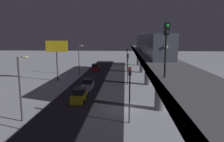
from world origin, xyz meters
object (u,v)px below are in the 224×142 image
at_px(rail_signal, 166,40).
at_px(sedan_silver, 88,85).
at_px(traffic_light_mid, 128,65).
at_px(commercial_billboard, 57,50).
at_px(subway_train, 148,43).
at_px(sedan_yellow, 79,96).
at_px(sedan_red, 95,68).
at_px(traffic_light_near, 130,87).
at_px(traffic_light_far, 127,56).

height_order(rail_signal, sedan_silver, rail_signal).
distance_m(traffic_light_mid, commercial_billboard, 16.06).
bearing_deg(subway_train, sedan_yellow, 47.57).
height_order(sedan_yellow, sedan_red, same).
height_order(rail_signal, commercial_billboard, rail_signal).
height_order(subway_train, traffic_light_near, subway_train).
height_order(sedan_yellow, traffic_light_far, traffic_light_far).
relative_size(sedan_silver, traffic_light_far, 0.63).
distance_m(sedan_yellow, sedan_red, 29.01).
bearing_deg(sedan_yellow, rail_signal, 123.95).
xyz_separation_m(sedan_silver, commercial_billboard, (8.04, -6.91, 6.03)).
bearing_deg(traffic_light_far, sedan_yellow, 76.13).
bearing_deg(traffic_light_far, sedan_silver, 71.91).
xyz_separation_m(subway_train, sedan_yellow, (11.67, 12.76, -7.67)).
xyz_separation_m(sedan_silver, traffic_light_near, (-7.50, 15.22, 3.40)).
bearing_deg(sedan_silver, sedan_red, -85.22).
distance_m(sedan_silver, traffic_light_near, 17.30).
relative_size(traffic_light_near, commercial_billboard, 0.72).
bearing_deg(traffic_light_near, subway_train, -101.45).
height_order(sedan_silver, sedan_red, same).
bearing_deg(subway_train, traffic_light_mid, 19.57).
bearing_deg(traffic_light_mid, rail_signal, 95.31).
height_order(rail_signal, traffic_light_mid, rail_signal).
distance_m(sedan_silver, traffic_light_far, 24.39).
bearing_deg(sedan_yellow, traffic_light_mid, -123.62).
bearing_deg(traffic_light_near, sedan_silver, -63.76).
xyz_separation_m(rail_signal, sedan_silver, (9.92, -22.14, -8.61)).
bearing_deg(commercial_billboard, rail_signal, 121.73).
xyz_separation_m(rail_signal, traffic_light_mid, (2.42, -26.01, -5.21)).
bearing_deg(rail_signal, sedan_yellow, -56.05).
bearing_deg(traffic_light_near, rail_signal, 109.26).
bearing_deg(traffic_light_near, traffic_light_far, -90.00).
distance_m(sedan_red, traffic_light_mid, 20.26).
height_order(traffic_light_near, commercial_billboard, commercial_billboard).
xyz_separation_m(sedan_silver, sedan_red, (1.80, -21.54, -0.00)).
bearing_deg(traffic_light_mid, subway_train, -160.43).
xyz_separation_m(sedan_red, traffic_light_far, (-9.30, -1.41, 3.40)).
relative_size(sedan_silver, traffic_light_mid, 0.63).
relative_size(traffic_light_far, commercial_billboard, 0.72).
bearing_deg(commercial_billboard, traffic_light_near, 125.09).
bearing_deg(rail_signal, traffic_light_far, -86.93).
height_order(rail_signal, sedan_yellow, rail_signal).
distance_m(subway_train, sedan_red, 22.41).
height_order(subway_train, sedan_red, subway_train).
height_order(sedan_red, commercial_billboard, commercial_billboard).
xyz_separation_m(subway_train, rail_signal, (1.75, 27.49, 0.95)).
relative_size(subway_train, sedan_red, 7.97).
relative_size(subway_train, traffic_light_mid, 5.76).
bearing_deg(rail_signal, traffic_light_near, -70.74).
distance_m(subway_train, traffic_light_near, 21.41).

